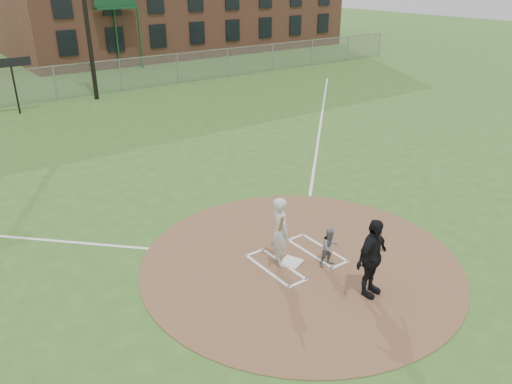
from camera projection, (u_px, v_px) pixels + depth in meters
ground at (300, 262)px, 13.20m from camera, size 140.00×140.00×0.00m
dirt_circle at (300, 261)px, 13.20m from camera, size 8.40×8.40×0.02m
home_plate at (291, 262)px, 13.12m from camera, size 0.65×0.65×0.03m
foul_line_first at (320, 126)px, 24.68m from camera, size 17.04×17.04×0.01m
catcher at (330, 247)px, 12.82m from camera, size 0.57×0.47×1.06m
umpire at (372, 258)px, 11.48m from camera, size 1.22×0.68×1.96m
batters_boxes at (297, 258)px, 13.30m from camera, size 2.08×1.88×0.01m
batter_at_plate at (280, 231)px, 12.71m from camera, size 0.77×1.06×1.89m
outfield_fence at (55, 83)px, 29.06m from camera, size 56.08×0.08×2.03m
scoreboard_sign at (11, 69)px, 25.83m from camera, size 2.00×0.10×2.93m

